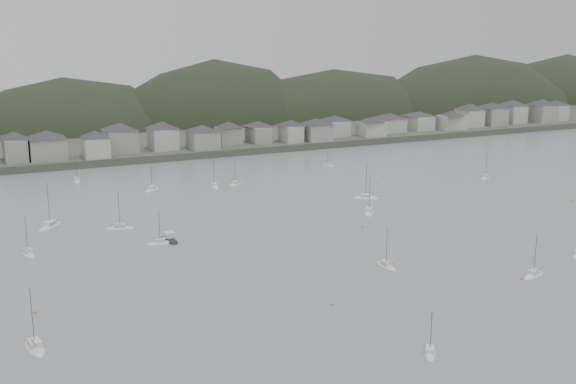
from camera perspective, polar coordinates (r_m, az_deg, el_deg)
ground at (r=141.81m, az=13.67°, el=-8.45°), size 900.00×900.00×0.00m
far_shore_land at (r=407.69m, az=-13.87°, el=5.57°), size 900.00×250.00×3.00m
forested_ridge at (r=385.88m, az=-12.23°, el=3.34°), size 851.55×103.94×102.57m
waterfront_town at (r=317.86m, az=-0.45°, el=5.27°), size 451.48×28.46×12.92m
sailboat_lead at (r=196.60m, az=-19.10°, el=-2.74°), size 8.79×9.73×13.61m
moored_fleet at (r=184.44m, az=-4.44°, el=-3.06°), size 236.60×172.99×12.70m
motor_launch_far at (r=176.36m, az=-9.83°, el=-3.92°), size 4.05×8.50×3.95m
mooring_buoys at (r=181.89m, az=0.76°, el=-3.26°), size 166.84×122.11×0.70m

